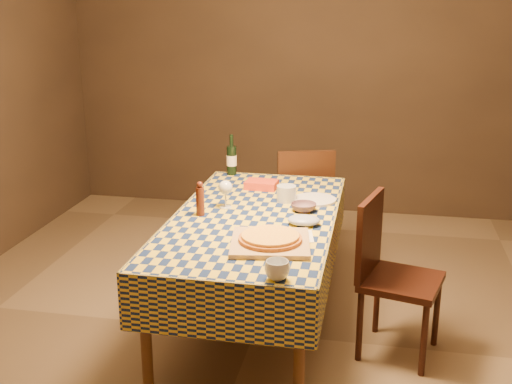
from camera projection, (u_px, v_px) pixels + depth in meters
room at (254, 118)px, 3.58m from camera, size 5.00×5.10×2.70m
dining_table at (254, 228)px, 3.77m from camera, size 0.94×1.84×0.77m
cutting_board at (270, 243)px, 3.30m from camera, size 0.46×0.46×0.03m
pizza at (270, 238)px, 3.30m from camera, size 0.37×0.37×0.03m
pepper_mill at (200, 199)px, 3.73m from camera, size 0.06×0.06×0.21m
bowl at (304, 207)px, 3.83m from camera, size 0.15×0.15×0.05m
wine_glass at (225, 189)px, 3.86m from camera, size 0.09×0.09×0.17m
wine_bottle at (232, 160)px, 4.59m from camera, size 0.09×0.09×0.29m
deli_tub at (286, 194)px, 4.00m from camera, size 0.14×0.14×0.10m
takeout_container at (261, 185)px, 4.28m from camera, size 0.22×0.16×0.05m
white_plate at (315, 200)px, 4.02m from camera, size 0.31×0.31×0.02m
tumbler at (277, 270)px, 2.90m from camera, size 0.13×0.13×0.09m
flour_patch at (291, 236)px, 3.43m from camera, size 0.27×0.22×0.00m
flour_bag at (304, 220)px, 3.59m from camera, size 0.22×0.18×0.05m
chair_far at (303, 200)px, 4.85m from camera, size 0.53×0.53×0.93m
chair_right at (388, 267)px, 3.65m from camera, size 0.52×0.51×0.93m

